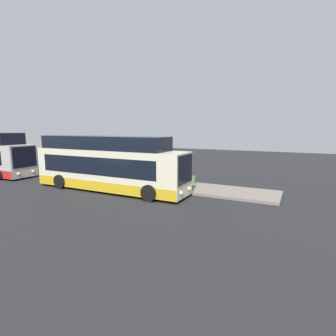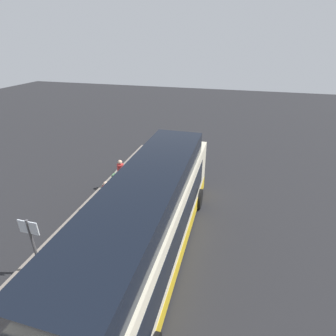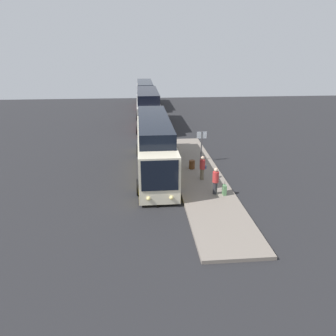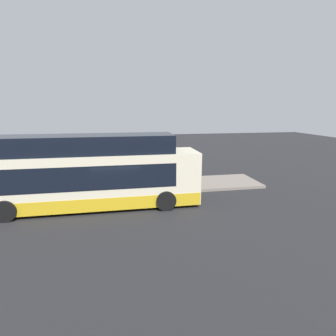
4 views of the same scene
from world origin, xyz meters
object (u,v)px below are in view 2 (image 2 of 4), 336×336
passenger_boarding (107,195)px  suitcase (115,179)px  bus_lead (151,225)px  sign_post (32,239)px  trash_bin (93,234)px  passenger_waiting (121,172)px

passenger_boarding → suitcase: 2.86m
bus_lead → sign_post: bearing=114.5°
passenger_boarding → trash_bin: bearing=137.4°
suitcase → passenger_boarding: bearing=-161.3°
suitcase → trash_bin: (-4.82, -1.27, 0.00)m
passenger_waiting → passenger_boarding: bearing=158.2°
trash_bin → passenger_boarding: bearing=9.7°
passenger_waiting → trash_bin: size_ratio=2.66×
bus_lead → suitcase: (5.11, 4.08, -1.28)m
bus_lead → suitcase: 6.66m
suitcase → passenger_waiting: bearing=-109.0°
passenger_boarding → passenger_waiting: (2.46, 0.35, 0.03)m
suitcase → sign_post: size_ratio=0.37×
passenger_boarding → sign_post: (-4.23, 0.70, 0.63)m
bus_lead → suitcase: bearing=38.6°
passenger_boarding → trash_bin: (-2.17, -0.37, -0.58)m
bus_lead → suitcase: bus_lead is taller
trash_bin → sign_post: bearing=152.4°
passenger_boarding → passenger_waiting: passenger_waiting is taller
passenger_waiting → trash_bin: passenger_waiting is taller
suitcase → trash_bin: bearing=-165.3°
bus_lead → passenger_waiting: size_ratio=7.10×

